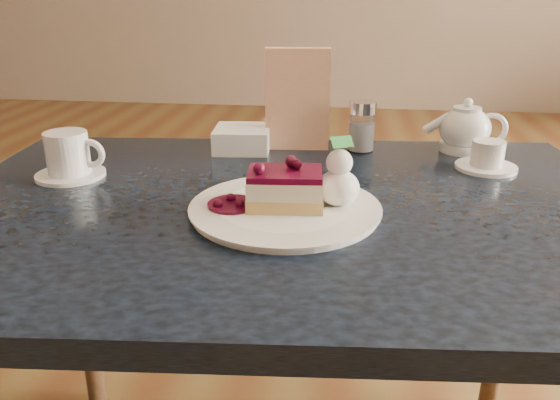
# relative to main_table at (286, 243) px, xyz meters

# --- Properties ---
(main_table) EXTENTS (1.32, 0.93, 0.79)m
(main_table) POSITION_rel_main_table_xyz_m (0.00, 0.00, 0.00)
(main_table) COLOR black
(main_table) RESTS_ON ground
(dessert_plate) EXTENTS (0.32, 0.32, 0.01)m
(dessert_plate) POSITION_rel_main_table_xyz_m (0.00, -0.05, 0.09)
(dessert_plate) COLOR white
(dessert_plate) RESTS_ON main_table
(cheesecake_slice) EXTENTS (0.13, 0.10, 0.06)m
(cheesecake_slice) POSITION_rel_main_table_xyz_m (0.00, -0.05, 0.13)
(cheesecake_slice) COLOR #D7B35C
(cheesecake_slice) RESTS_ON dessert_plate
(whipped_cream) EXTENTS (0.07, 0.07, 0.06)m
(whipped_cream) POSITION_rel_main_table_xyz_m (0.09, -0.03, 0.12)
(whipped_cream) COLOR white
(whipped_cream) RESTS_ON dessert_plate
(berry_sauce) EXTENTS (0.08, 0.08, 0.01)m
(berry_sauce) POSITION_rel_main_table_xyz_m (-0.08, -0.06, 0.10)
(berry_sauce) COLOR #320220
(berry_sauce) RESTS_ON dessert_plate
(coffee_set) EXTENTS (0.15, 0.14, 0.09)m
(coffee_set) POSITION_rel_main_table_xyz_m (-0.44, 0.08, 0.12)
(coffee_set) COLOR white
(coffee_set) RESTS_ON main_table
(tea_set) EXTENTS (0.20, 0.25, 0.11)m
(tea_set) POSITION_rel_main_table_xyz_m (0.38, 0.34, 0.13)
(tea_set) COLOR white
(tea_set) RESTS_ON main_table
(menu_card) EXTENTS (0.15, 0.04, 0.23)m
(menu_card) POSITION_rel_main_table_xyz_m (-0.01, 0.34, 0.20)
(menu_card) COLOR #FCEBB2
(menu_card) RESTS_ON main_table
(sugar_shaker) EXTENTS (0.06, 0.06, 0.12)m
(sugar_shaker) POSITION_rel_main_table_xyz_m (0.14, 0.34, 0.14)
(sugar_shaker) COLOR white
(sugar_shaker) RESTS_ON main_table
(napkin_stack) EXTENTS (0.14, 0.14, 0.05)m
(napkin_stack) POSITION_rel_main_table_xyz_m (-0.14, 0.31, 0.11)
(napkin_stack) COLOR white
(napkin_stack) RESTS_ON main_table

